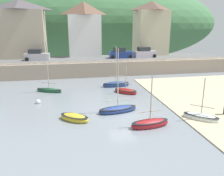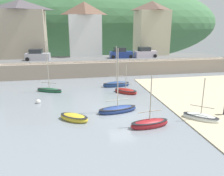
# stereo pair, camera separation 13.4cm
# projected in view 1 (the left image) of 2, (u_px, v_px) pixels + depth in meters

# --- Properties ---
(ground) EXTENTS (48.00, 41.00, 0.61)m
(ground) POSITION_uv_depth(u_px,v_px,m) (183.00, 167.00, 13.55)
(ground) COLOR gray
(quay_seawall) EXTENTS (48.00, 9.40, 2.40)m
(quay_seawall) POSITION_uv_depth(u_px,v_px,m) (98.00, 67.00, 38.53)
(quay_seawall) COLOR tan
(quay_seawall) RESTS_ON ground
(hillside_backdrop) EXTENTS (80.00, 44.00, 25.00)m
(hillside_backdrop) POSITION_uv_depth(u_px,v_px,m) (96.00, 23.00, 72.95)
(hillside_backdrop) COLOR #447649
(hillside_backdrop) RESTS_ON ground
(waterfront_building_left) EXTENTS (8.52, 6.02, 10.35)m
(waterfront_building_left) POSITION_uv_depth(u_px,v_px,m) (22.00, 29.00, 41.69)
(waterfront_building_left) COLOR tan
(waterfront_building_left) RESTS_ON ground
(waterfront_building_centre) EXTENTS (6.40, 4.71, 10.18)m
(waterfront_building_centre) POSITION_uv_depth(u_px,v_px,m) (84.00, 29.00, 43.82)
(waterfront_building_centre) COLOR white
(waterfront_building_centre) RESTS_ON ground
(waterfront_building_right) EXTENTS (6.42, 5.81, 10.51)m
(waterfront_building_right) POSITION_uv_depth(u_px,v_px,m) (151.00, 28.00, 46.28)
(waterfront_building_right) COLOR beige
(waterfront_building_right) RESTS_ON ground
(sailboat_blue_trim) EXTENTS (3.12, 2.94, 4.13)m
(sailboat_blue_trim) POSITION_uv_depth(u_px,v_px,m) (201.00, 117.00, 20.56)
(sailboat_blue_trim) COLOR white
(sailboat_blue_trim) RESTS_ON ground
(rowboat_small_beached) EXTENTS (3.20, 3.11, 3.78)m
(rowboat_small_beached) POSITION_uv_depth(u_px,v_px,m) (126.00, 91.00, 28.77)
(rowboat_small_beached) COLOR #A21F1A
(rowboat_small_beached) RESTS_ON ground
(sailboat_nearest_shore) EXTENTS (4.17, 1.99, 6.46)m
(sailboat_nearest_shore) POSITION_uv_depth(u_px,v_px,m) (118.00, 109.00, 22.47)
(sailboat_nearest_shore) COLOR navy
(sailboat_nearest_shore) RESTS_ON ground
(fishing_boat_green) EXTENTS (3.90, 1.25, 5.83)m
(fishing_boat_green) POSITION_uv_depth(u_px,v_px,m) (116.00, 84.00, 31.72)
(fishing_boat_green) COLOR navy
(fishing_boat_green) RESTS_ON ground
(sailboat_far_left) EXTENTS (3.59, 1.61, 4.70)m
(sailboat_far_left) POSITION_uv_depth(u_px,v_px,m) (150.00, 123.00, 19.23)
(sailboat_far_left) COLOR maroon
(sailboat_far_left) RESTS_ON ground
(dinghy_open_wooden) EXTENTS (3.06, 2.71, 0.80)m
(dinghy_open_wooden) POSITION_uv_depth(u_px,v_px,m) (74.00, 118.00, 20.50)
(dinghy_open_wooden) COLOR gold
(dinghy_open_wooden) RESTS_ON ground
(sailboat_tall_mast) EXTENTS (3.59, 2.39, 6.60)m
(sailboat_tall_mast) POSITION_uv_depth(u_px,v_px,m) (49.00, 90.00, 29.20)
(sailboat_tall_mast) COLOR #1E5633
(sailboat_tall_mast) RESTS_ON ground
(parked_car_near_slipway) EXTENTS (4.22, 2.01, 1.95)m
(parked_car_near_slipway) POSITION_uv_depth(u_px,v_px,m) (37.00, 56.00, 39.16)
(parked_car_near_slipway) COLOR #B6B4C1
(parked_car_near_slipway) RESTS_ON ground
(parked_car_by_wall) EXTENTS (4.12, 1.82, 1.95)m
(parked_car_by_wall) POSITION_uv_depth(u_px,v_px,m) (120.00, 54.00, 41.89)
(parked_car_by_wall) COLOR navy
(parked_car_by_wall) RESTS_ON ground
(parked_car_end_of_row) EXTENTS (4.21, 1.98, 1.95)m
(parked_car_end_of_row) POSITION_uv_depth(u_px,v_px,m) (145.00, 53.00, 42.76)
(parked_car_end_of_row) COLOR #BDB0C2
(parked_car_end_of_row) RESTS_ON ground
(mooring_buoy) EXTENTS (0.55, 0.55, 0.55)m
(mooring_buoy) POSITION_uv_depth(u_px,v_px,m) (38.00, 102.00, 24.96)
(mooring_buoy) COLOR silver
(mooring_buoy) RESTS_ON ground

